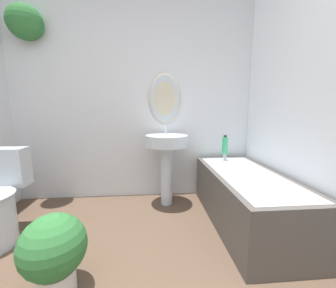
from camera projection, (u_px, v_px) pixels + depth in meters
wall_back at (126, 94)px, 2.45m from camera, size 2.95×0.35×2.40m
wall_right at (328, 93)px, 1.47m from camera, size 0.06×2.38×2.40m
pedestal_sink at (167, 152)px, 2.31m from camera, size 0.47×0.47×0.91m
bathtub at (246, 197)px, 1.96m from camera, size 0.63×1.40×0.57m
shampoo_bottle at (225, 145)px, 2.43m from camera, size 0.07×0.07×0.22m
potted_plant at (54, 250)px, 1.19m from camera, size 0.37×0.37×0.49m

